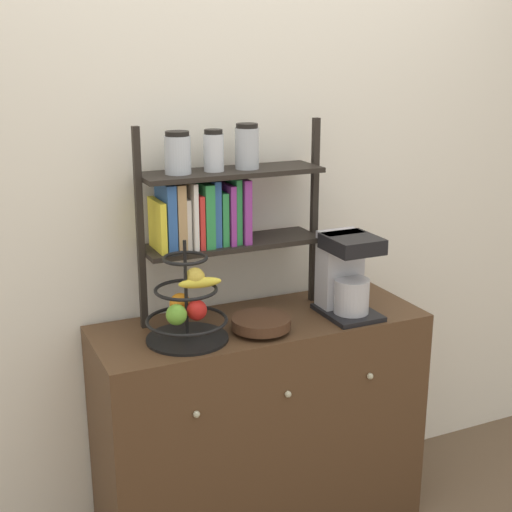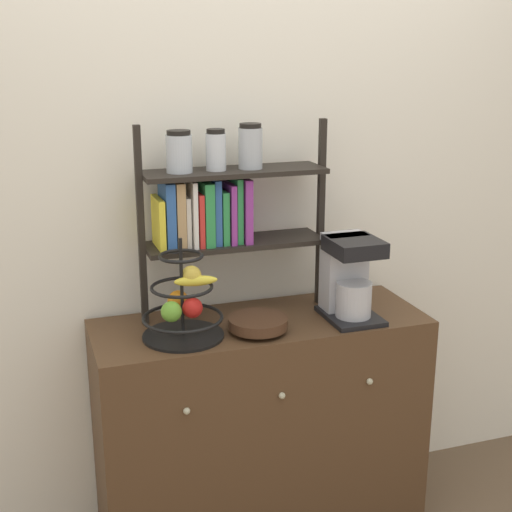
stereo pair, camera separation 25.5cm
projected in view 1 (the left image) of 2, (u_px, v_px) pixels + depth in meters
The scene contains 6 objects.
wall_back at pixel (232, 196), 2.75m from camera, with size 7.00×0.05×2.60m, color silver.
sideboard at pixel (260, 426), 2.76m from camera, with size 1.24×0.46×0.88m.
coffee_maker at pixel (346, 274), 2.67m from camera, with size 0.19×0.25×0.31m.
fruit_stand at pixel (187, 308), 2.44m from camera, with size 0.29×0.29×0.36m.
wooden_bowl at pixel (261, 323), 2.53m from camera, with size 0.21×0.21×0.05m.
shelf_hutch at pixel (212, 202), 2.56m from camera, with size 0.71×0.20×0.72m.
Camera 1 is at (-1.04, -2.01, 1.86)m, focal length 50.00 mm.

